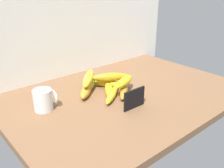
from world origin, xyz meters
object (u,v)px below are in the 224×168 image
(banana_2, at_px, (109,90))
(banana_3, at_px, (112,94))
(banana_0, at_px, (123,90))
(banana_4, at_px, (109,84))
(banana_7, at_px, (111,77))
(banana_6, at_px, (89,78))
(banana_8, at_px, (124,82))
(banana_1, at_px, (86,90))
(chalkboard_sign, at_px, (134,99))
(coffee_mug, at_px, (44,100))
(banana_5, at_px, (88,87))

(banana_2, bearing_deg, banana_3, -109.11)
(banana_0, bearing_deg, banana_4, 90.43)
(banana_2, bearing_deg, banana_7, 45.39)
(banana_3, distance_m, banana_6, 0.15)
(banana_7, xyz_separation_m, banana_8, (0.01, -0.08, -0.00))
(banana_0, distance_m, banana_1, 0.17)
(banana_4, distance_m, banana_8, 0.10)
(banana_7, bearing_deg, banana_4, 92.02)
(chalkboard_sign, bearing_deg, banana_6, 97.12)
(coffee_mug, bearing_deg, banana_4, 1.04)
(banana_0, relative_size, banana_6, 0.87)
(banana_4, height_order, banana_7, banana_7)
(banana_2, xyz_separation_m, banana_6, (-0.04, 0.10, 0.04))
(chalkboard_sign, xyz_separation_m, banana_3, (-0.01, 0.13, -0.02))
(banana_6, bearing_deg, banana_4, -23.14)
(banana_6, bearing_deg, banana_2, -68.86)
(banana_2, distance_m, banana_7, 0.08)
(banana_2, relative_size, banana_4, 0.91)
(banana_1, distance_m, banana_4, 0.13)
(banana_0, distance_m, banana_2, 0.07)
(banana_1, bearing_deg, banana_4, -0.13)
(chalkboard_sign, bearing_deg, coffee_mug, 141.87)
(chalkboard_sign, relative_size, banana_1, 0.66)
(banana_2, xyz_separation_m, banana_5, (-0.05, 0.10, 0.00))
(banana_3, bearing_deg, banana_1, 124.44)
(banana_2, distance_m, banana_3, 0.04)
(banana_0, height_order, banana_5, banana_5)
(coffee_mug, relative_size, banana_6, 0.44)
(banana_6, bearing_deg, banana_1, -137.34)
(chalkboard_sign, distance_m, banana_3, 0.13)
(coffee_mug, bearing_deg, banana_3, -18.77)
(banana_2, relative_size, banana_6, 0.81)
(banana_2, xyz_separation_m, banana_8, (0.06, -0.03, 0.04))
(banana_6, relative_size, banana_8, 1.37)
(banana_0, height_order, banana_1, banana_1)
(banana_5, xyz_separation_m, banana_8, (0.11, -0.13, 0.04))
(banana_2, height_order, banana_5, same)
(banana_0, height_order, banana_6, banana_6)
(banana_6, bearing_deg, banana_8, -52.43)
(banana_4, bearing_deg, banana_0, -89.57)
(banana_3, bearing_deg, banana_4, 57.75)
(chalkboard_sign, bearing_deg, banana_7, 75.06)
(banana_1, relative_size, banana_7, 0.90)
(chalkboard_sign, relative_size, banana_0, 0.60)
(coffee_mug, height_order, banana_5, coffee_mug)
(banana_5, bearing_deg, banana_2, -62.50)
(coffee_mug, bearing_deg, banana_8, -14.02)
(banana_0, xyz_separation_m, banana_1, (-0.14, 0.11, 0.00))
(chalkboard_sign, relative_size, banana_5, 0.73)
(banana_3, bearing_deg, banana_6, 101.11)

